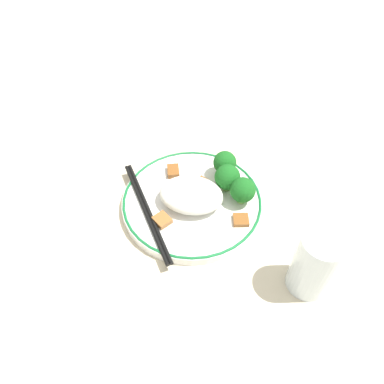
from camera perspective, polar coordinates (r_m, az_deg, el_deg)
ground_plane at (r=0.68m, az=0.00°, el=-2.08°), size 3.00×3.00×0.00m
plate at (r=0.67m, az=0.00°, el=-1.51°), size 0.25×0.25×0.02m
rice_mound at (r=0.65m, az=-0.55°, el=-0.36°), size 0.11×0.08×0.04m
broccoli_back_left at (r=0.65m, az=7.74°, el=0.26°), size 0.04×0.04×0.05m
broccoli_back_center at (r=0.67m, az=5.42°, el=2.24°), size 0.05×0.05×0.05m
broccoli_back_right at (r=0.69m, az=5.02°, el=4.43°), size 0.04×0.04×0.05m
meat_near_front at (r=0.64m, az=-4.57°, el=-4.27°), size 0.04×0.04×0.01m
meat_near_left at (r=0.71m, az=-2.88°, el=3.20°), size 0.03×0.03×0.01m
meat_near_right at (r=0.69m, az=1.05°, el=1.04°), size 0.04×0.04×0.01m
meat_near_back at (r=0.64m, az=7.46°, el=-4.25°), size 0.03×0.03×0.01m
chopsticks at (r=0.65m, az=-6.93°, el=-2.79°), size 0.14×0.20×0.01m
drinking_glass at (r=0.57m, az=18.25°, el=-10.29°), size 0.06×0.06×0.12m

